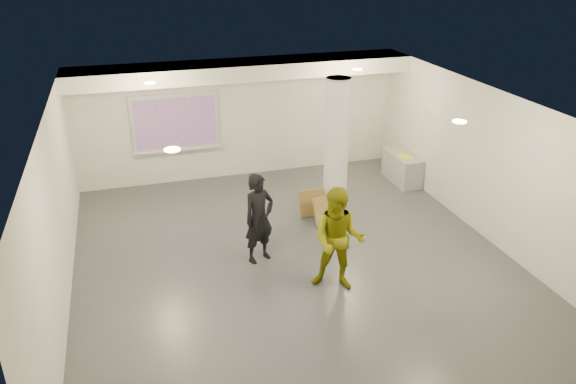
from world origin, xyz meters
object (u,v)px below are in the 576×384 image
object	(u,v)px
column	(336,147)
woman	(259,218)
credenza	(402,168)
man	(338,240)
projection_screen	(176,123)

from	to	relation	value
column	woman	xyz separation A→B (m)	(-2.11, -1.56, -0.63)
credenza	woman	xyz separation A→B (m)	(-4.33, -2.63, 0.51)
credenza	column	bearing A→B (deg)	-154.93
credenza	man	world-z (taller)	man
projection_screen	woman	bearing A→B (deg)	-76.76
column	projection_screen	distance (m)	4.08
column	credenza	distance (m)	2.71
column	woman	bearing A→B (deg)	-143.43
column	man	bearing A→B (deg)	-110.21
credenza	projection_screen	bearing A→B (deg)	162.84
woman	man	world-z (taller)	man
projection_screen	woman	xyz separation A→B (m)	(0.99, -4.22, -0.66)
credenza	man	bearing A→B (deg)	-130.40
woman	man	size ratio (longest dim) A/B	0.93
man	credenza	bearing A→B (deg)	78.73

